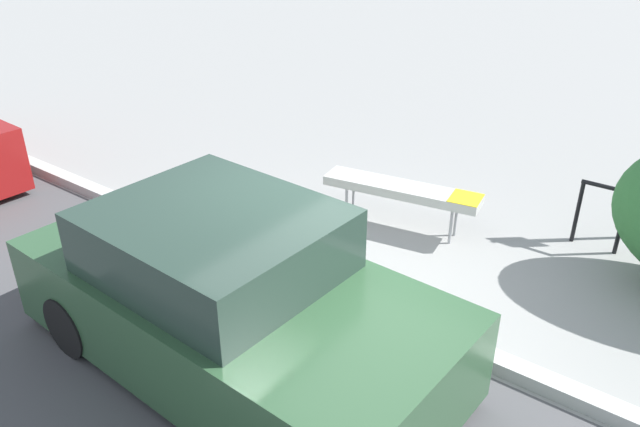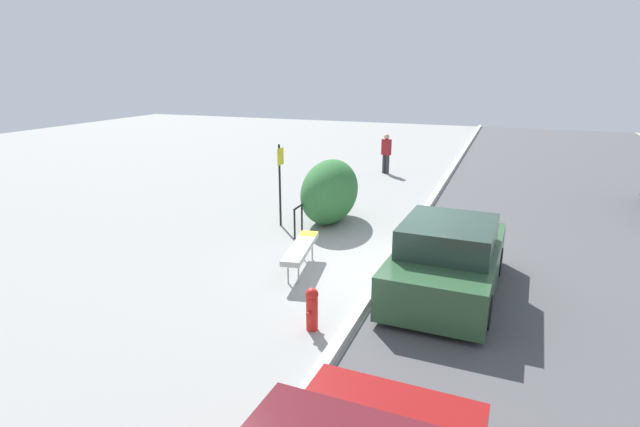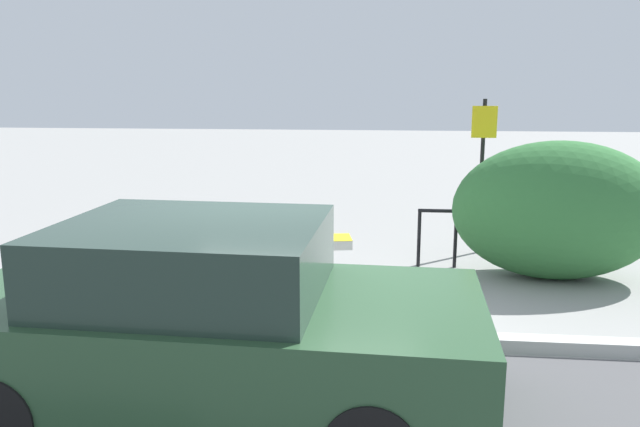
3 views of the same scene
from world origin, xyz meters
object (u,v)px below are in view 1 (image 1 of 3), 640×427
(bike_rack, at_px, (601,210))
(fire_hydrant, at_px, (204,184))
(parked_car_near, at_px, (229,299))
(bench, at_px, (402,190))

(bike_rack, height_order, fire_hydrant, bike_rack)
(fire_hydrant, bearing_deg, bike_rack, 26.01)
(bike_rack, bearing_deg, parked_car_near, -116.74)
(fire_hydrant, bearing_deg, bench, 27.19)
(bench, xyz_separation_m, parked_car_near, (0.07, -3.11, 0.14))
(bench, distance_m, bike_rack, 2.34)
(bench, height_order, parked_car_near, parked_car_near)
(fire_hydrant, distance_m, parked_car_near, 3.06)
(bench, bearing_deg, bike_rack, 14.72)
(bike_rack, bearing_deg, bench, -155.29)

